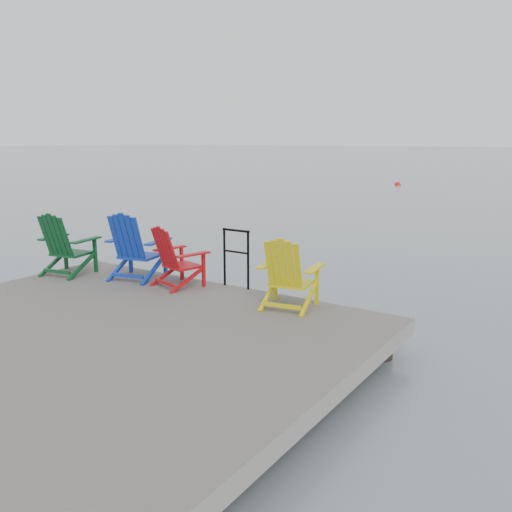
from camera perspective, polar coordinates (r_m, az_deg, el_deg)
The scene contains 8 objects.
ground at distance 6.93m, azimuth -15.94°, elevation -11.38°, with size 400.00×400.00×0.00m, color slate.
dock at distance 6.80m, azimuth -16.12°, elevation -8.69°, with size 6.00×5.00×1.40m.
handrail at distance 8.18m, azimuth -2.11°, elevation 0.37°, with size 0.48×0.04×0.90m.
chair_green at distance 9.50m, azimuth -19.46°, elevation 1.20°, with size 0.92×0.87×1.03m.
chair_blue at distance 8.88m, azimuth -12.65°, elevation 1.05°, with size 0.98×0.92×1.08m.
chair_red at distance 8.33m, azimuth -8.46°, elevation -0.05°, with size 0.86×0.81×0.93m.
chair_yellow at distance 7.17m, azimuth 3.41°, elevation -1.79°, with size 0.86×0.81×0.97m.
buoy_b at distance 33.96m, azimuth 14.69°, elevation 7.23°, with size 0.39×0.39×0.39m, color red.
Camera 1 is at (4.93, -4.04, 2.72)m, focal length 38.00 mm.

